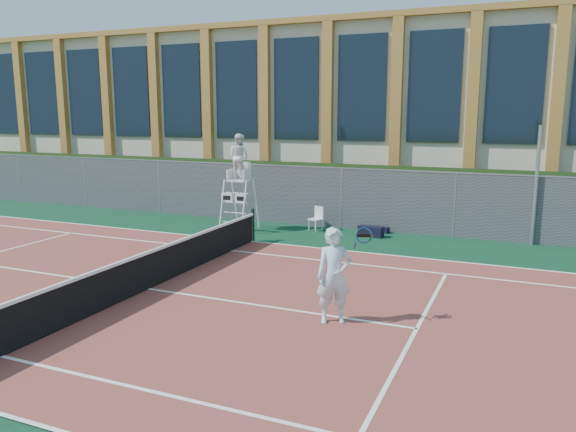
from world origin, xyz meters
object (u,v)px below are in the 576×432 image
at_px(steel_pole, 536,186).
at_px(umpire_chair, 239,159).
at_px(tennis_player, 334,275).
at_px(plastic_chair, 317,217).

distance_m(steel_pole, umpire_chair, 9.86).
height_order(steel_pole, tennis_player, steel_pole).
distance_m(umpire_chair, plastic_chair, 3.45).
bearing_deg(tennis_player, steel_pole, 67.77).
relative_size(umpire_chair, plastic_chair, 4.01).
distance_m(umpire_chair, tennis_player, 9.62).
bearing_deg(steel_pole, tennis_player, -112.23).
height_order(umpire_chair, tennis_player, umpire_chair).
xyz_separation_m(steel_pole, plastic_chair, (-7.10, -0.67, -1.38)).
bearing_deg(plastic_chair, umpire_chair, -159.37).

